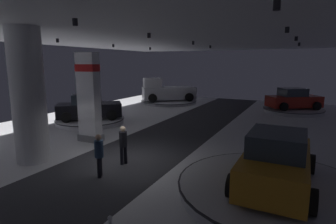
# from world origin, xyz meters

# --- Properties ---
(ground) EXTENTS (24.00, 44.00, 0.06)m
(ground) POSITION_xyz_m (0.00, 0.00, -0.02)
(ground) COLOR silver
(ceiling_with_spotlights) EXTENTS (24.00, 44.00, 0.39)m
(ceiling_with_spotlights) POSITION_xyz_m (-0.00, -0.00, 5.55)
(ceiling_with_spotlights) COLOR silver
(column_left) EXTENTS (1.32, 1.32, 5.50)m
(column_left) POSITION_xyz_m (-3.46, -1.64, 2.75)
(column_left) COLOR silver
(column_left) RESTS_ON ground
(brand_sign_pylon) EXTENTS (1.29, 0.70, 4.60)m
(brand_sign_pylon) POSITION_xyz_m (-3.34, 1.71, 2.37)
(brand_sign_pylon) COLOR slate
(brand_sign_pylon) RESTS_ON ground
(display_platform_mid_left) EXTENTS (4.61, 4.61, 0.31)m
(display_platform_mid_left) POSITION_xyz_m (-6.40, 5.06, 0.17)
(display_platform_mid_left) COLOR silver
(display_platform_mid_left) RESTS_ON ground
(display_car_mid_left) EXTENTS (4.36, 4.10, 1.71)m
(display_car_mid_left) POSITION_xyz_m (-6.43, 5.04, 1.07)
(display_car_mid_left) COLOR black
(display_car_mid_left) RESTS_ON display_platform_mid_left
(display_platform_deep_right) EXTENTS (4.75, 4.75, 0.33)m
(display_platform_deep_right) POSITION_xyz_m (5.95, 15.73, 0.18)
(display_platform_deep_right) COLOR #B7B7BC
(display_platform_deep_right) RESTS_ON ground
(display_car_deep_right) EXTENTS (4.49, 3.85, 1.71)m
(display_car_deep_right) POSITION_xyz_m (5.93, 15.71, 1.09)
(display_car_deep_right) COLOR maroon
(display_car_deep_right) RESTS_ON display_platform_deep_right
(display_platform_deep_left) EXTENTS (5.68, 5.68, 0.27)m
(display_platform_deep_left) POSITION_xyz_m (-5.74, 16.00, 0.15)
(display_platform_deep_left) COLOR #B7B7BC
(display_platform_deep_left) RESTS_ON ground
(pickup_truck_deep_left) EXTENTS (5.47, 4.92, 2.30)m
(pickup_truck_deep_left) POSITION_xyz_m (-6.00, 15.81, 1.21)
(pickup_truck_deep_left) COLOR silver
(pickup_truck_deep_left) RESTS_ON display_platform_deep_left
(display_platform_near_right) EXTENTS (6.02, 6.02, 0.37)m
(display_platform_near_right) POSITION_xyz_m (5.98, -0.43, 0.20)
(display_platform_near_right) COLOR #B7B7BC
(display_platform_near_right) RESTS_ON ground
(display_car_near_right) EXTENTS (2.25, 4.26, 1.71)m
(display_car_near_right) POSITION_xyz_m (5.98, -0.47, 1.13)
(display_car_near_right) COLOR #B77519
(display_car_near_right) RESTS_ON display_platform_near_right
(visitor_walking_near) EXTENTS (0.32, 0.32, 1.59)m
(visitor_walking_near) POSITION_xyz_m (0.20, -0.30, 0.91)
(visitor_walking_near) COLOR black
(visitor_walking_near) RESTS_ON ground
(visitor_walking_far) EXTENTS (0.32, 0.32, 1.59)m
(visitor_walking_far) POSITION_xyz_m (0.18, -1.74, 0.91)
(visitor_walking_far) COLOR black
(visitor_walking_far) RESTS_ON ground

